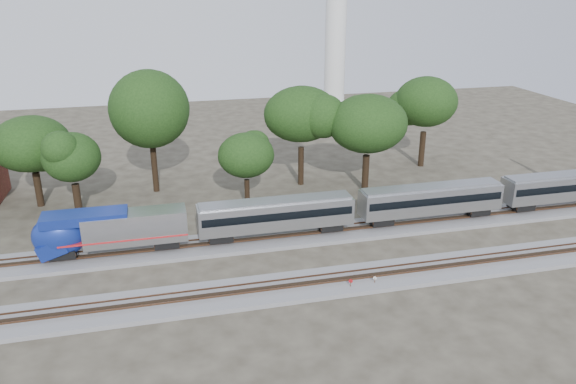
# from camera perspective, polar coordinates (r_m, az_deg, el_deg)

# --- Properties ---
(ground) EXTENTS (160.00, 160.00, 0.00)m
(ground) POSITION_cam_1_polar(r_m,az_deg,el_deg) (53.23, -1.12, -7.77)
(ground) COLOR #383328
(ground) RESTS_ON ground
(track_far) EXTENTS (160.00, 5.00, 0.73)m
(track_far) POSITION_cam_1_polar(r_m,az_deg,el_deg) (58.37, -2.43, -4.86)
(track_far) COLOR slate
(track_far) RESTS_ON ground
(track_near) EXTENTS (160.00, 5.00, 0.73)m
(track_near) POSITION_cam_1_polar(r_m,az_deg,el_deg) (49.74, -0.08, -9.71)
(track_near) COLOR slate
(track_near) RESTS_ON ground
(train) EXTENTS (118.26, 2.87, 4.23)m
(train) POSITION_cam_1_polar(r_m,az_deg,el_deg) (72.90, 26.57, 0.59)
(train) COLOR #AEB0B5
(train) RESTS_ON ground
(switch_stand_red) EXTENTS (0.33, 0.17, 1.09)m
(switch_stand_red) POSITION_cam_1_polar(r_m,az_deg,el_deg) (49.71, 6.38, -9.21)
(switch_stand_red) COLOR #512D19
(switch_stand_red) RESTS_ON ground
(switch_stand_white) EXTENTS (0.31, 0.13, 1.00)m
(switch_stand_white) POSITION_cam_1_polar(r_m,az_deg,el_deg) (50.60, 8.81, -8.84)
(switch_stand_white) COLOR #512D19
(switch_stand_white) RESTS_ON ground
(switch_lever) EXTENTS (0.55, 0.39, 0.30)m
(switch_lever) POSITION_cam_1_polar(r_m,az_deg,el_deg) (50.35, 7.93, -9.59)
(switch_lever) COLOR #512D19
(switch_lever) RESTS_ON ground
(tree_1) EXTENTS (7.86, 7.86, 11.08)m
(tree_1) POSITION_cam_1_polar(r_m,az_deg,el_deg) (71.37, -24.67, 4.48)
(tree_1) COLOR black
(tree_1) RESTS_ON ground
(tree_2) EXTENTS (7.08, 7.08, 9.98)m
(tree_2) POSITION_cam_1_polar(r_m,az_deg,el_deg) (66.95, -21.15, 3.31)
(tree_2) COLOR black
(tree_2) RESTS_ON ground
(tree_3) EXTENTS (10.85, 10.85, 15.29)m
(tree_3) POSITION_cam_1_polar(r_m,az_deg,el_deg) (71.08, -13.90, 8.18)
(tree_3) COLOR black
(tree_3) RESTS_ON ground
(tree_4) EXTENTS (6.58, 6.58, 9.27)m
(tree_4) POSITION_cam_1_polar(r_m,az_deg,el_deg) (64.97, -4.28, 3.72)
(tree_4) COLOR black
(tree_4) RESTS_ON ground
(tree_5) EXTENTS (9.60, 9.60, 13.53)m
(tree_5) POSITION_cam_1_polar(r_m,az_deg,el_deg) (71.84, 1.37, 7.90)
(tree_5) COLOR black
(tree_5) RESTS_ON ground
(tree_6) EXTENTS (8.92, 8.92, 12.58)m
(tree_6) POSITION_cam_1_polar(r_m,az_deg,el_deg) (70.41, 8.13, 6.87)
(tree_6) COLOR black
(tree_6) RESTS_ON ground
(tree_7) EXTENTS (9.57, 9.57, 13.49)m
(tree_7) POSITION_cam_1_polar(r_m,az_deg,el_deg) (81.87, 13.86, 8.89)
(tree_7) COLOR black
(tree_7) RESTS_ON ground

